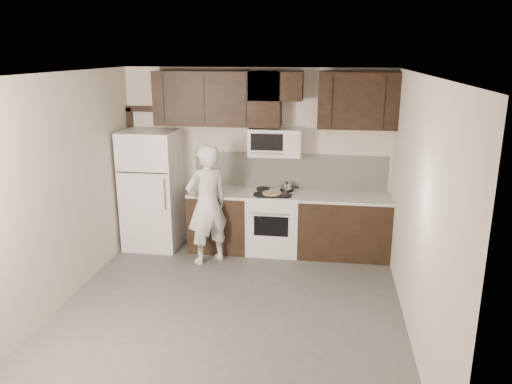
% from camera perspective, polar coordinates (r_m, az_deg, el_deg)
% --- Properties ---
extents(floor, '(4.50, 4.50, 0.00)m').
position_cam_1_polar(floor, '(5.95, -3.18, -13.64)').
color(floor, '#514E4C').
rests_on(floor, ground).
extents(back_wall, '(4.00, 0.00, 4.00)m').
position_cam_1_polar(back_wall, '(7.57, 0.08, 3.80)').
color(back_wall, beige).
rests_on(back_wall, ground).
extents(ceiling, '(4.50, 4.50, 0.00)m').
position_cam_1_polar(ceiling, '(5.19, -3.64, 13.30)').
color(ceiling, white).
rests_on(ceiling, back_wall).
extents(counter_run, '(2.95, 0.64, 0.91)m').
position_cam_1_polar(counter_run, '(7.45, 4.33, -3.59)').
color(counter_run, black).
rests_on(counter_run, floor).
extents(stove, '(0.76, 0.66, 0.94)m').
position_cam_1_polar(stove, '(7.47, 2.01, -3.45)').
color(stove, silver).
rests_on(stove, floor).
extents(backsplash, '(2.90, 0.02, 0.54)m').
position_cam_1_polar(backsplash, '(7.54, 3.83, 2.40)').
color(backsplash, beige).
rests_on(backsplash, counter_run).
extents(upper_cabinets, '(3.48, 0.35, 0.78)m').
position_cam_1_polar(upper_cabinets, '(7.23, 1.53, 10.71)').
color(upper_cabinets, black).
rests_on(upper_cabinets, back_wall).
extents(microwave, '(0.76, 0.42, 0.40)m').
position_cam_1_polar(microwave, '(7.28, 2.20, 5.73)').
color(microwave, silver).
rests_on(microwave, upper_cabinets).
extents(refrigerator, '(0.80, 0.76, 1.80)m').
position_cam_1_polar(refrigerator, '(7.71, -11.79, 0.25)').
color(refrigerator, silver).
rests_on(refrigerator, floor).
extents(door_trim, '(0.50, 0.08, 2.12)m').
position_cam_1_polar(door_trim, '(8.05, -13.64, 3.35)').
color(door_trim, black).
rests_on(door_trim, floor).
extents(saucepan, '(0.26, 0.16, 0.15)m').
position_cam_1_polar(saucepan, '(7.45, 3.57, 0.57)').
color(saucepan, silver).
rests_on(saucepan, stove).
extents(baking_tray, '(0.44, 0.34, 0.02)m').
position_cam_1_polar(baking_tray, '(7.23, 1.84, -0.28)').
color(baking_tray, black).
rests_on(baking_tray, counter_run).
extents(pizza, '(0.30, 0.30, 0.02)m').
position_cam_1_polar(pizza, '(7.22, 1.84, -0.12)').
color(pizza, beige).
rests_on(pizza, baking_tray).
extents(person, '(0.74, 0.71, 1.71)m').
position_cam_1_polar(person, '(7.01, -5.61, -1.44)').
color(person, silver).
rests_on(person, floor).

